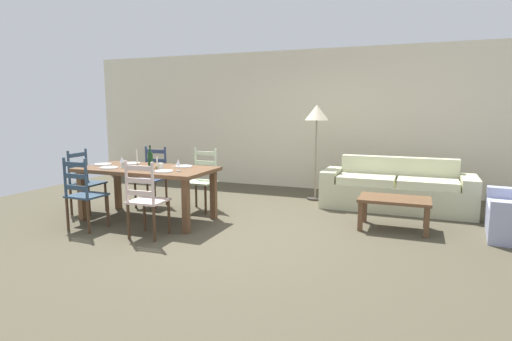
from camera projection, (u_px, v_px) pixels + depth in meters
The scene contains 28 objects.
ground_plane at pixel (235, 232), 5.35m from camera, with size 9.60×9.60×0.02m, color #484332.
wall_far at pixel (303, 120), 8.19m from camera, with size 9.60×0.16×2.70m, color beige.
dining_table at pixel (147, 174), 5.85m from camera, with size 1.90×0.96×0.75m.
dining_chair_near_left at pixel (84, 194), 5.37m from camera, with size 0.43×0.41×0.96m.
dining_chair_near_right at pixel (146, 199), 5.05m from camera, with size 0.44×0.42×0.96m.
dining_chair_far_left at pixel (152, 177), 6.72m from camera, with size 0.44×0.42×0.96m.
dining_chair_far_right at pixel (202, 180), 6.45m from camera, with size 0.42×0.40×0.96m.
dining_chair_head_west at pixel (85, 181), 6.30m from camera, with size 0.41×0.43×0.96m.
dinner_plate_near_left at pixel (109, 168), 5.77m from camera, with size 0.24×0.24×0.02m, color white.
fork_near_left at pixel (101, 168), 5.82m from camera, with size 0.02×0.17×0.01m, color silver.
dinner_plate_near_right at pixel (164, 171), 5.44m from camera, with size 0.24×0.24×0.02m, color white.
fork_near_right at pixel (154, 171), 5.50m from camera, with size 0.02×0.17×0.01m, color silver.
dinner_plate_far_left at pixel (132, 163), 6.23m from camera, with size 0.24×0.24×0.02m, color white.
fork_far_left at pixel (124, 163), 6.29m from camera, with size 0.02×0.17×0.01m, color silver.
dinner_plate_far_right at pixel (184, 166), 5.91m from camera, with size 0.24×0.24×0.02m, color white.
fork_far_right at pixel (175, 166), 5.96m from camera, with size 0.02×0.17×0.01m, color silver.
dinner_plate_head_west at pixel (103, 164), 6.12m from camera, with size 0.24×0.24×0.02m, color white.
fork_head_west at pixel (95, 164), 6.17m from camera, with size 0.02×0.17×0.01m, color silver.
wine_bottle at pixel (150, 159), 5.81m from camera, with size 0.07×0.07×0.32m.
wine_glass_near_left at pixel (122, 160), 5.81m from camera, with size 0.06×0.06×0.16m.
wine_glass_near_right at pixel (178, 163), 5.49m from camera, with size 0.06×0.06×0.16m.
coffee_cup_primary at pixel (161, 166), 5.65m from camera, with size 0.07×0.07×0.09m, color beige.
coffee_cup_secondary at pixel (124, 164), 5.87m from camera, with size 0.07×0.07×0.09m, color beige.
candle_tall at pixel (137, 162), 5.91m from camera, with size 0.05×0.05×0.25m.
candle_short at pixel (157, 166), 5.72m from camera, with size 0.05×0.05×0.16m.
couch at pixel (396, 190), 6.55m from camera, with size 2.29×0.83×0.80m.
coffee_table at pixel (394, 203), 5.41m from camera, with size 0.90×0.56×0.42m.
standing_lamp at pixel (317, 118), 7.04m from camera, with size 0.40×0.40×1.64m.
Camera 1 is at (2.14, -4.72, 1.58)m, focal length 29.05 mm.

